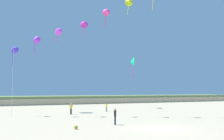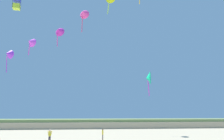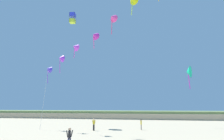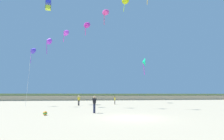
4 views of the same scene
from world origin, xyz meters
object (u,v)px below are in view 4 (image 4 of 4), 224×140
object	(u,v)px
large_kite_mid_trail	(48,5)
beach_ball	(45,113)
person_near_right	(94,103)
large_kite_low_lead	(144,62)
person_near_left	(115,100)
person_mid_center	(79,100)

from	to	relation	value
large_kite_mid_trail	beach_ball	world-z (taller)	large_kite_mid_trail
person_near_right	large_kite_low_lead	world-z (taller)	large_kite_low_lead
large_kite_low_lead	person_near_left	bearing A→B (deg)	-143.23
large_kite_mid_trail	beach_ball	distance (m)	30.52
large_kite_mid_trail	person_mid_center	bearing A→B (deg)	-46.82
person_mid_center	large_kite_mid_trail	size ratio (longest dim) A/B	0.78
person_near_left	large_kite_low_lead	size ratio (longest dim) A/B	0.37
person_near_right	beach_ball	distance (m)	4.67
person_near_left	beach_ball	xyz separation A→B (m)	(-9.48, -15.97, -0.70)
large_kite_low_lead	beach_ball	size ratio (longest dim) A/B	11.46
person_mid_center	large_kite_low_lead	size ratio (longest dim) A/B	0.41
person_mid_center	beach_ball	xyz separation A→B (m)	(-2.82, -13.68, -0.80)
large_kite_low_lead	beach_ball	distance (m)	29.89
person_mid_center	person_near_left	bearing A→B (deg)	18.93
person_near_left	large_kite_mid_trail	distance (m)	25.45
person_mid_center	large_kite_mid_trail	xyz separation A→B (m)	(-7.23, 7.71, 20.52)
person_mid_center	beach_ball	world-z (taller)	person_mid_center
person_mid_center	large_kite_low_lead	xyz separation A→B (m)	(14.94, 8.48, 8.53)
person_near_left	person_near_right	world-z (taller)	person_near_right
person_near_right	beach_ball	world-z (taller)	person_near_right
large_kite_mid_trail	person_near_right	bearing A→B (deg)	-66.35
person_near_right	beach_ball	bearing A→B (deg)	-165.92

